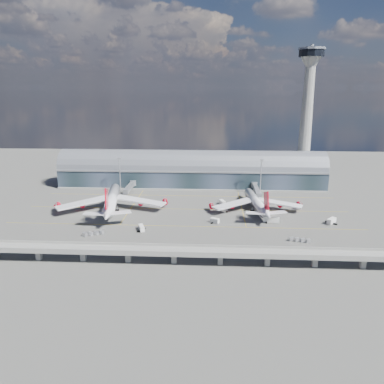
# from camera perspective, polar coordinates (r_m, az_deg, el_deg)

# --- Properties ---
(ground) EXTENTS (500.00, 500.00, 0.00)m
(ground) POSITION_cam_1_polar(r_m,az_deg,el_deg) (215.96, -1.26, -4.28)
(ground) COLOR #474744
(ground) RESTS_ON ground
(taxi_lines) EXTENTS (200.00, 80.12, 0.01)m
(taxi_lines) POSITION_cam_1_polar(r_m,az_deg,el_deg) (236.80, -0.85, -2.46)
(taxi_lines) COLOR gold
(taxi_lines) RESTS_ON ground
(terminal) EXTENTS (200.00, 30.00, 28.00)m
(terminal) POSITION_cam_1_polar(r_m,az_deg,el_deg) (287.68, -0.08, 3.14)
(terminal) COLOR #1D2A31
(terminal) RESTS_ON ground
(control_tower) EXTENTS (19.00, 19.00, 103.00)m
(control_tower) POSITION_cam_1_polar(r_m,az_deg,el_deg) (294.48, 17.03, 10.69)
(control_tower) COLOR gray
(control_tower) RESTS_ON ground
(guideway) EXTENTS (220.00, 8.50, 7.20)m
(guideway) POSITION_cam_1_polar(r_m,az_deg,el_deg) (163.23, -2.77, -9.09)
(guideway) COLOR gray
(guideway) RESTS_ON ground
(floodlight_mast_left) EXTENTS (3.00, 0.70, 25.70)m
(floodlight_mast_left) POSITION_cam_1_polar(r_m,az_deg,el_deg) (272.43, -10.93, 2.64)
(floodlight_mast_left) COLOR gray
(floodlight_mast_left) RESTS_ON ground
(floodlight_mast_right) EXTENTS (3.00, 0.70, 25.70)m
(floodlight_mast_right) POSITION_cam_1_polar(r_m,az_deg,el_deg) (266.48, 10.44, 2.38)
(floodlight_mast_right) COLOR gray
(floodlight_mast_right) RESTS_ON ground
(airliner_left) EXTENTS (69.14, 72.78, 22.25)m
(airliner_left) POSITION_cam_1_polar(r_m,az_deg,el_deg) (235.86, -12.16, -1.28)
(airliner_left) COLOR white
(airliner_left) RESTS_ON ground
(airliner_right) EXTENTS (58.46, 61.14, 19.40)m
(airliner_right) POSITION_cam_1_polar(r_m,az_deg,el_deg) (233.88, 9.78, -1.63)
(airliner_right) COLOR white
(airliner_right) RESTS_ON ground
(jet_bridge_left) EXTENTS (4.40, 28.00, 7.25)m
(jet_bridge_left) POSITION_cam_1_polar(r_m,az_deg,el_deg) (270.99, -9.45, 0.80)
(jet_bridge_left) COLOR gray
(jet_bridge_left) RESTS_ON ground
(jet_bridge_right) EXTENTS (4.40, 32.00, 7.25)m
(jet_bridge_right) POSITION_cam_1_polar(r_m,az_deg,el_deg) (264.44, 9.75, 0.42)
(jet_bridge_right) COLOR gray
(jet_bridge_right) RESTS_ON ground
(service_truck_0) EXTENTS (4.62, 7.27, 2.87)m
(service_truck_0) POSITION_cam_1_polar(r_m,az_deg,el_deg) (201.44, -7.71, -5.47)
(service_truck_0) COLOR silver
(service_truck_0) RESTS_ON ground
(service_truck_1) EXTENTS (5.41, 4.52, 2.87)m
(service_truck_1) POSITION_cam_1_polar(r_m,az_deg,el_deg) (210.90, 3.50, -4.38)
(service_truck_1) COLOR silver
(service_truck_1) RESTS_ON ground
(service_truck_2) EXTENTS (9.14, 3.97, 3.21)m
(service_truck_2) POSITION_cam_1_polar(r_m,az_deg,el_deg) (215.76, 11.99, -4.18)
(service_truck_2) COLOR silver
(service_truck_2) RESTS_ON ground
(service_truck_3) EXTENTS (6.31, 6.62, 3.20)m
(service_truck_3) POSITION_cam_1_polar(r_m,az_deg,el_deg) (223.54, 20.49, -4.16)
(service_truck_3) COLOR silver
(service_truck_3) RESTS_ON ground
(service_truck_4) EXTENTS (3.87, 5.38, 2.84)m
(service_truck_4) POSITION_cam_1_polar(r_m,az_deg,el_deg) (230.46, 5.02, -2.66)
(service_truck_4) COLOR silver
(service_truck_4) RESTS_ON ground
(service_truck_5) EXTENTS (4.45, 6.64, 2.99)m
(service_truck_5) POSITION_cam_1_polar(r_m,az_deg,el_deg) (243.45, 4.65, -1.63)
(service_truck_5) COLOR silver
(service_truck_5) RESTS_ON ground
(cargo_train_0) EXTENTS (10.88, 6.21, 1.86)m
(cargo_train_0) POSITION_cam_1_polar(r_m,az_deg,el_deg) (200.54, -14.80, -6.12)
(cargo_train_0) COLOR gray
(cargo_train_0) RESTS_ON ground
(cargo_train_1) EXTENTS (7.68, 3.00, 1.68)m
(cargo_train_1) POSITION_cam_1_polar(r_m,az_deg,el_deg) (176.02, 7.54, -8.88)
(cargo_train_1) COLOR gray
(cargo_train_1) RESTS_ON ground
(cargo_train_2) EXTENTS (10.59, 4.16, 1.75)m
(cargo_train_2) POSITION_cam_1_polar(r_m,az_deg,el_deg) (193.49, 16.11, -7.06)
(cargo_train_2) COLOR gray
(cargo_train_2) RESTS_ON ground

